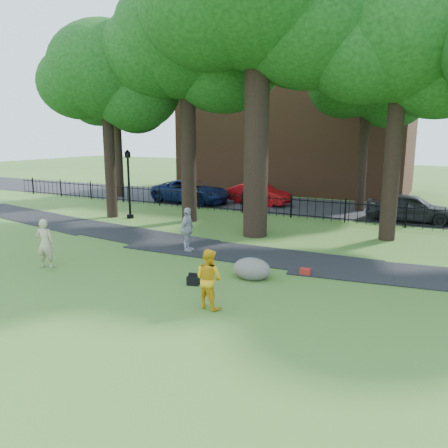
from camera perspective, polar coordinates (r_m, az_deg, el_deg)
The scene contains 16 objects.
ground at distance 14.33m, azimuth -7.32°, elevation -7.18°, with size 120.00×120.00×0.00m, color #3D6322.
footpath at distance 17.10m, azimuth 2.96°, elevation -3.97°, with size 36.00×2.60×0.03m, color black.
street at distance 28.56m, azimuth 11.32°, elevation 2.19°, with size 80.00×7.00×0.02m, color black.
iron_fence at distance 24.70m, azimuth 8.74°, elevation 2.22°, with size 44.00×0.04×1.20m.
brick_building at distance 37.04m, azimuth 9.22°, elevation 13.72°, with size 18.00×8.00×12.00m, color brown.
tree_row at distance 21.10m, azimuth 7.42°, elevation 21.27°, with size 26.82×7.96×12.42m.
woman at distance 16.43m, azimuth -22.32°, elevation -2.35°, with size 0.64×0.42×1.75m, color tan.
man at distance 11.76m, azimuth -2.01°, elevation -7.15°, with size 0.79×0.62×1.63m, color gold.
pedestrian at distance 17.37m, azimuth -4.81°, elevation -0.73°, with size 1.04×0.43×1.77m, color #ACACB0.
boulder at distance 14.25m, azimuth 3.65°, elevation -5.67°, with size 1.25×0.94×0.73m, color #696258.
lamppost at distance 24.62m, azimuth -12.32°, elevation 5.01°, with size 0.38×0.38×3.79m.
backpack at distance 13.70m, azimuth -4.05°, elevation -7.40°, with size 0.37×0.23×0.28m, color black.
red_bag at distance 14.82m, azimuth 10.57°, elevation -6.17°, with size 0.35×0.22×0.24m, color maroon.
red_sedan at distance 29.13m, azimuth 4.61°, elevation 3.96°, with size 1.49×4.27×1.41m, color #B00D10.
navy_van at distance 29.77m, azimuth -4.34°, elevation 4.27°, with size 2.57×5.57×1.55m, color #0D1C45.
grey_car at distance 25.31m, azimuth 23.17°, elevation 2.00°, with size 1.79×4.45×1.52m, color black.
Camera 1 is at (7.83, -11.08, 4.62)m, focal length 35.00 mm.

